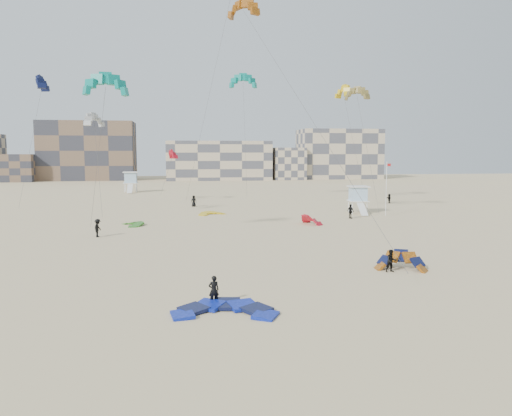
{
  "coord_description": "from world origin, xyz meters",
  "views": [
    {
      "loc": [
        -1.18,
        -27.74,
        8.31
      ],
      "look_at": [
        3.8,
        6.0,
        4.55
      ],
      "focal_mm": 35.0,
      "sensor_mm": 36.0,
      "label": 1
    }
  ],
  "objects": [
    {
      "name": "kite_fly_grey",
      "position": [
        -11.96,
        37.33,
        12.27
      ],
      "size": [
        4.13,
        8.66,
        12.36
      ],
      "rotation": [
        0.0,
        0.0,
        1.07
      ],
      "color": "silver",
      "rests_on": "ground"
    },
    {
      "name": "ground",
      "position": [
        0.0,
        0.0,
        0.0
      ],
      "size": [
        320.0,
        320.0,
        0.0
      ],
      "primitive_type": "plane",
      "color": "#CBB088",
      "rests_on": "ground"
    },
    {
      "name": "condo_west_b",
      "position": [
        -30.0,
        134.0,
        9.0
      ],
      "size": [
        28.0,
        14.0,
        18.0
      ],
      "primitive_type": "cube",
      "color": "brown",
      "rests_on": "ground"
    },
    {
      "name": "kite_fly_yellow",
      "position": [
        25.07,
        52.43,
        18.18
      ],
      "size": [
        5.52,
        4.34,
        18.55
      ],
      "rotation": [
        0.0,
        0.0,
        -1.41
      ],
      "color": "gold",
      "rests_on": "ground"
    },
    {
      "name": "lifeguard_tower_far",
      "position": [
        -12.16,
        81.4,
        2.16
      ],
      "size": [
        3.16,
        5.98,
        4.37
      ],
      "rotation": [
        0.0,
        0.0,
        0.02
      ],
      "color": "white",
      "rests_on": "ground"
    },
    {
      "name": "kite_ground_red_far",
      "position": [
        13.72,
        28.77,
        0.0
      ],
      "size": [
        4.0,
        3.93,
        3.14
      ],
      "primitive_type": null,
      "rotation": [
        0.77,
        0.0,
        1.91
      ],
      "color": "red",
      "rests_on": "ground"
    },
    {
      "name": "kite_ground_orange",
      "position": [
        14.21,
        5.41,
        0.0
      ],
      "size": [
        4.45,
        4.49,
        3.39
      ],
      "primitive_type": null,
      "rotation": [
        0.75,
        0.0,
        -0.41
      ],
      "color": "orange",
      "rests_on": "ground"
    },
    {
      "name": "kite_ground_blue",
      "position": [
        0.89,
        -2.52,
        0.0
      ],
      "size": [
        5.7,
        5.9,
        1.01
      ],
      "primitive_type": null,
      "rotation": [
        0.08,
        0.0,
        -0.16
      ],
      "color": "#1A2ABB",
      "rests_on": "ground"
    },
    {
      "name": "kitesurfer_f",
      "position": [
        32.9,
        50.94,
        0.78
      ],
      "size": [
        0.52,
        1.47,
        1.56
      ],
      "primitive_type": "imported",
      "rotation": [
        0.0,
        0.0,
        -1.53
      ],
      "color": "black",
      "rests_on": "ground"
    },
    {
      "name": "kitesurfer_d",
      "position": [
        19.99,
        33.0,
        0.92
      ],
      "size": [
        0.87,
        1.17,
        1.84
      ],
      "primitive_type": "imported",
      "rotation": [
        0.0,
        0.0,
        2.02
      ],
      "color": "black",
      "rests_on": "ground"
    },
    {
      "name": "kitesurfer_e",
      "position": [
        0.48,
        50.22,
        0.88
      ],
      "size": [
        0.94,
        0.69,
        1.77
      ],
      "primitive_type": "imported",
      "rotation": [
        0.0,
        0.0,
        -0.16
      ],
      "color": "black",
      "rests_on": "ground"
    },
    {
      "name": "kite_ground_yellow",
      "position": [
        2.64,
        39.73,
        0.0
      ],
      "size": [
        4.77,
        4.87,
        1.16
      ],
      "primitive_type": null,
      "rotation": [
        0.14,
        0.0,
        0.47
      ],
      "color": "gold",
      "rests_on": "ground"
    },
    {
      "name": "condo_mid",
      "position": [
        10.0,
        130.0,
        6.0
      ],
      "size": [
        32.0,
        16.0,
        12.0
      ],
      "primitive_type": "cube",
      "color": "#C8B493",
      "rests_on": "ground"
    },
    {
      "name": "condo_east",
      "position": [
        50.0,
        132.0,
        8.0
      ],
      "size": [
        26.0,
        14.0,
        16.0
      ],
      "primitive_type": "cube",
      "color": "#C8B493",
      "rests_on": "ground"
    },
    {
      "name": "kite_fly_orange",
      "position": [
        5.57,
        27.63,
        23.66
      ],
      "size": [
        9.3,
        29.85,
        23.91
      ],
      "rotation": [
        0.0,
        0.0,
        -0.7
      ],
      "color": "orange",
      "rests_on": "ground"
    },
    {
      "name": "kite_fly_olive",
      "position": [
        21.42,
        35.63,
        15.87
      ],
      "size": [
        4.48,
        8.81,
        16.06
      ],
      "rotation": [
        0.0,
        0.0,
        -0.7
      ],
      "color": "olive",
      "rests_on": "ground"
    },
    {
      "name": "flagpole",
      "position": [
        25.59,
        35.08,
        3.81
      ],
      "size": [
        0.59,
        0.09,
        7.22
      ],
      "color": "white",
      "rests_on": "ground"
    },
    {
      "name": "kite_ground_green",
      "position": [
        -6.96,
        30.78,
        0.0
      ],
      "size": [
        4.31,
        4.16,
        1.26
      ],
      "primitive_type": null,
      "rotation": [
        0.17,
        0.0,
        -1.24
      ],
      "color": "#2E771C",
      "rests_on": "ground"
    },
    {
      "name": "kite_fly_navy",
      "position": [
        -20.67,
        48.13,
        18.02
      ],
      "size": [
        4.41,
        8.54,
        18.56
      ],
      "rotation": [
        0.0,
        0.0,
        1.69
      ],
      "color": "#101348",
      "rests_on": "ground"
    },
    {
      "name": "kitesurfer_c",
      "position": [
        -9.61,
        23.04,
        0.91
      ],
      "size": [
        0.92,
        1.29,
        1.81
      ],
      "primitive_type": "imported",
      "rotation": [
        0.0,
        0.0,
        1.34
      ],
      "color": "black",
      "rests_on": "ground"
    },
    {
      "name": "kitesurfer_main",
      "position": [
        0.42,
        -0.93,
        0.81
      ],
      "size": [
        0.65,
        0.48,
        1.62
      ],
      "primitive_type": "imported",
      "rotation": [
        0.0,
        0.0,
        3.31
      ],
      "color": "black",
      "rests_on": "ground"
    },
    {
      "name": "kite_fly_teal_b",
      "position": [
        9.16,
        57.39,
        20.18
      ],
      "size": [
        4.86,
        6.07,
        20.53
      ],
      "rotation": [
        0.0,
        0.0,
        -0.11
      ],
      "color": "#048279",
      "rests_on": "ground"
    },
    {
      "name": "kite_fly_teal_a",
      "position": [
        -7.78,
        18.71,
        14.16
      ],
      "size": [
        4.67,
        6.8,
        14.45
      ],
      "rotation": [
        0.0,
        0.0,
        0.13
      ],
      "color": "#048279",
      "rests_on": "ground"
    },
    {
      "name": "kite_fly_red",
      "position": [
        -2.75,
        58.4,
        8.0
      ],
      "size": [
        4.12,
        4.05,
        8.18
      ],
      "rotation": [
        0.0,
        0.0,
        1.81
      ],
      "color": "red",
      "rests_on": "ground"
    },
    {
      "name": "lifeguard_tower_near",
      "position": [
        22.85,
        38.26,
        1.89
      ],
      "size": [
        2.93,
        5.32,
        3.81
      ],
      "rotation": [
        0.0,
        0.0,
        -0.09
      ],
      "color": "white",
      "rests_on": "ground"
    },
    {
      "name": "condo_fill_right",
      "position": [
        32.0,
        128.0,
        5.0
      ],
      "size": [
        10.0,
        10.0,
        10.0
      ],
      "primitive_type": "cube",
      "color": "#C8B493",
      "rests_on": "ground"
    },
    {
      "name": "kitesurfer_b",
      "position": [
        13.22,
        4.81,
        0.8
      ],
      "size": [
        0.8,
        0.63,
        1.6
      ],
      "primitive_type": "imported",
      "rotation": [
        0.0,
        0.0,
        0.03
      ],
      "color": "black",
      "rests_on": "ground"
    },
    {
      "name": "condo_fill_left",
      "position": [
        -50.0,
        128.0,
        4.0
      ],
      "size": [
        12.0,
        10.0,
        8.0
      ],
      "primitive_type": "cube",
      "color": "brown",
      "rests_on": "ground"
    }
  ]
}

